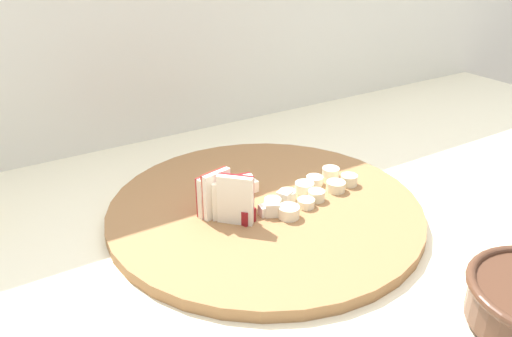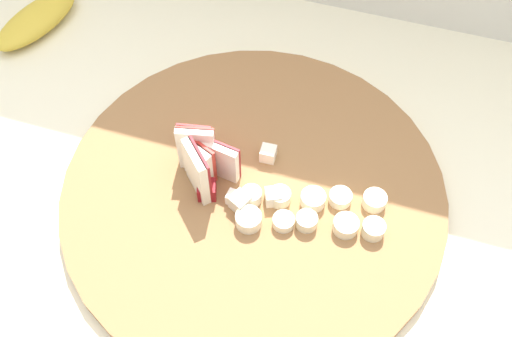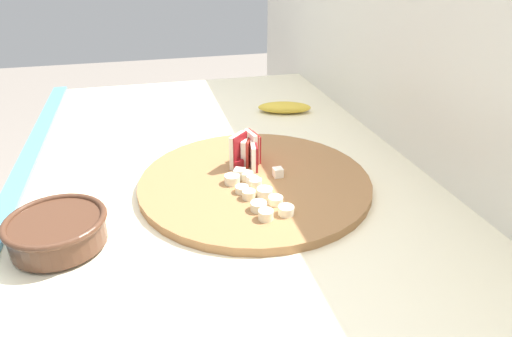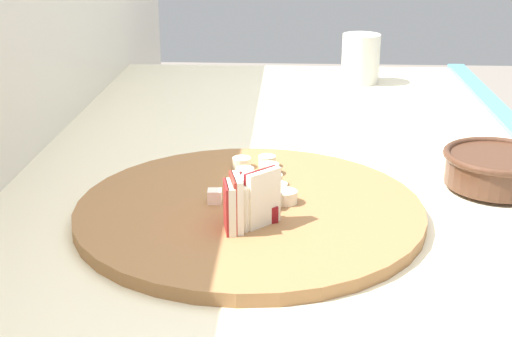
{
  "view_description": "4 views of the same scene",
  "coord_description": "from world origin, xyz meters",
  "px_view_note": "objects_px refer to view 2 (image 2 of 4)",
  "views": [
    {
      "loc": [
        -0.4,
        -0.45,
        1.26
      ],
      "look_at": [
        -0.06,
        0.09,
        0.95
      ],
      "focal_mm": 35.75,
      "sensor_mm": 36.0,
      "label": 1
    },
    {
      "loc": [
        0.04,
        -0.27,
        1.46
      ],
      "look_at": [
        -0.07,
        0.06,
        0.94
      ],
      "focal_mm": 40.55,
      "sensor_mm": 36.0,
      "label": 2
    },
    {
      "loc": [
        0.64,
        -0.12,
        1.31
      ],
      "look_at": [
        -0.05,
        0.05,
        0.95
      ],
      "focal_mm": 31.5,
      "sensor_mm": 36.0,
      "label": 3
    },
    {
      "loc": [
        -0.87,
        0.01,
        1.27
      ],
      "look_at": [
        -0.07,
        0.05,
        0.96
      ],
      "focal_mm": 50.35,
      "sensor_mm": 36.0,
      "label": 4
    }
  ],
  "objects_px": {
    "apple_wedge_fan": "(202,158)",
    "apple_dice_pile": "(242,188)",
    "banana_slice_rows": "(312,211)",
    "cutting_board": "(254,191)",
    "banana_peel": "(36,20)"
  },
  "relations": [
    {
      "from": "apple_wedge_fan",
      "to": "apple_dice_pile",
      "type": "xyz_separation_m",
      "value": [
        0.05,
        -0.01,
        -0.02
      ]
    },
    {
      "from": "banana_slice_rows",
      "to": "cutting_board",
      "type": "bearing_deg",
      "value": 168.68
    },
    {
      "from": "banana_peel",
      "to": "banana_slice_rows",
      "type": "bearing_deg",
      "value": -23.15
    },
    {
      "from": "banana_peel",
      "to": "apple_dice_pile",
      "type": "bearing_deg",
      "value": -27.14
    },
    {
      "from": "apple_dice_pile",
      "to": "banana_slice_rows",
      "type": "height_order",
      "value": "apple_dice_pile"
    },
    {
      "from": "cutting_board",
      "to": "apple_wedge_fan",
      "type": "height_order",
      "value": "apple_wedge_fan"
    },
    {
      "from": "apple_wedge_fan",
      "to": "apple_dice_pile",
      "type": "height_order",
      "value": "apple_wedge_fan"
    },
    {
      "from": "apple_dice_pile",
      "to": "banana_peel",
      "type": "bearing_deg",
      "value": 152.86
    },
    {
      "from": "cutting_board",
      "to": "apple_dice_pile",
      "type": "relative_size",
      "value": 4.47
    },
    {
      "from": "apple_dice_pile",
      "to": "banana_slice_rows",
      "type": "relative_size",
      "value": 0.61
    },
    {
      "from": "banana_slice_rows",
      "to": "banana_peel",
      "type": "height_order",
      "value": "banana_slice_rows"
    },
    {
      "from": "cutting_board",
      "to": "banana_slice_rows",
      "type": "xyz_separation_m",
      "value": [
        0.07,
        -0.01,
        0.02
      ]
    },
    {
      "from": "apple_wedge_fan",
      "to": "banana_slice_rows",
      "type": "relative_size",
      "value": 0.48
    },
    {
      "from": "apple_wedge_fan",
      "to": "apple_dice_pile",
      "type": "bearing_deg",
      "value": -13.78
    },
    {
      "from": "cutting_board",
      "to": "apple_dice_pile",
      "type": "distance_m",
      "value": 0.02
    }
  ]
}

